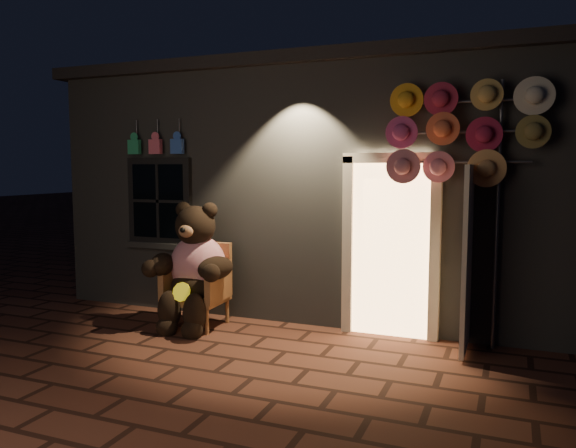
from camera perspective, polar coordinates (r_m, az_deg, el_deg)
The scene contains 5 objects.
ground at distance 6.14m, azimuth -5.51°, elevation -13.46°, with size 60.00×60.00×0.00m, color #562E21.
shop_building at distance 9.51m, azimuth 5.56°, elevation 4.07°, with size 7.30×5.95×3.51m.
wicker_armchair at distance 7.31m, azimuth -8.97°, elevation -6.10°, with size 0.74×0.67×1.05m.
teddy_bear at distance 7.15m, azimuth -9.54°, elevation -4.43°, with size 1.19×0.93×1.64m.
hat_rack at distance 6.45m, azimuth 17.00°, elevation 9.01°, with size 1.68×0.22×2.98m.
Camera 1 is at (2.69, -5.13, 2.03)m, focal length 35.00 mm.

